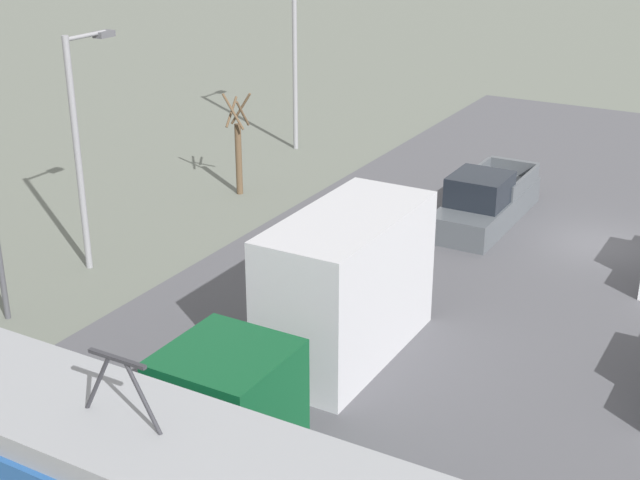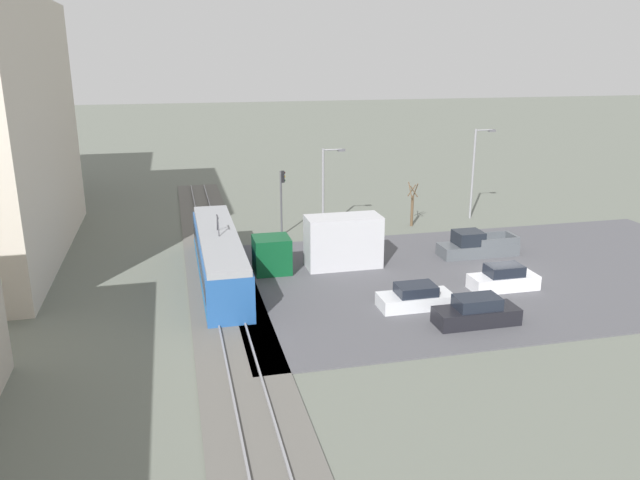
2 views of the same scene
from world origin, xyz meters
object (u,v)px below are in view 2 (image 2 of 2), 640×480
at_px(sedan_car_1, 503,279).
at_px(traffic_light_pole, 282,194).
at_px(box_truck, 326,245).
at_px(sedan_car_2, 476,312).
at_px(street_lamp_near_crossing, 326,183).
at_px(street_lamp_mid_block, 475,167).
at_px(pickup_truck, 476,246).
at_px(street_tree, 412,206).
at_px(light_rail_tram, 219,257).
at_px(sedan_car_0, 416,298).

distance_m(sedan_car_1, traffic_light_pole, 19.56).
height_order(box_truck, sedan_car_2, box_truck).
bearing_deg(street_lamp_near_crossing, street_lamp_mid_block, -85.41).
distance_m(pickup_truck, street_tree, 9.32).
xyz_separation_m(street_tree, street_lamp_mid_block, (1.27, -6.42, 2.94)).
bearing_deg(light_rail_tram, sedan_car_2, -128.38).
height_order(light_rail_tram, sedan_car_1, light_rail_tram).
bearing_deg(light_rail_tram, sedan_car_1, -108.97).
relative_size(box_truck, sedan_car_0, 2.02).
height_order(pickup_truck, street_lamp_mid_block, street_lamp_mid_block).
relative_size(street_lamp_near_crossing, street_lamp_mid_block, 0.87).
xyz_separation_m(pickup_truck, sedan_car_2, (-11.24, 5.71, -0.06)).
bearing_deg(sedan_car_1, street_lamp_near_crossing, 25.75).
relative_size(light_rail_tram, street_tree, 4.03).
xyz_separation_m(pickup_truck, sedan_car_1, (-6.73, 1.53, -0.06)).
bearing_deg(box_truck, street_lamp_near_crossing, -13.75).
distance_m(box_truck, street_tree, 13.65).
relative_size(sedan_car_0, street_lamp_mid_block, 0.54).
relative_size(light_rail_tram, street_lamp_near_crossing, 2.20).
height_order(sedan_car_0, sedan_car_1, sedan_car_1).
xyz_separation_m(box_truck, sedan_car_2, (-11.14, -5.83, -1.02)).
bearing_deg(sedan_car_0, sedan_car_2, 38.64).
distance_m(sedan_car_2, street_lamp_mid_block, 24.44).
distance_m(pickup_truck, traffic_light_pole, 15.99).
bearing_deg(street_lamp_near_crossing, sedan_car_0, -176.29).
relative_size(street_tree, street_lamp_mid_block, 0.47).
distance_m(light_rail_tram, street_tree, 20.08).
distance_m(light_rail_tram, sedan_car_2, 16.96).
distance_m(light_rail_tram, box_truck, 7.47).
xyz_separation_m(light_rail_tram, traffic_light_pole, (9.56, -5.94, 1.88)).
bearing_deg(street_lamp_mid_block, street_lamp_near_crossing, 94.59).
relative_size(light_rail_tram, box_truck, 1.74).
xyz_separation_m(sedan_car_0, sedan_car_1, (1.51, -6.59, 0.07)).
bearing_deg(light_rail_tram, pickup_truck, -87.81).
height_order(light_rail_tram, pickup_truck, light_rail_tram).
relative_size(sedan_car_0, street_tree, 1.15).
bearing_deg(light_rail_tram, sedan_car_0, -124.63).
bearing_deg(sedan_car_0, traffic_light_pole, -163.87).
xyz_separation_m(light_rail_tram, sedan_car_0, (-7.51, -10.87, -0.97)).
xyz_separation_m(sedan_car_2, street_lamp_near_crossing, (20.52, 3.54, 3.39)).
distance_m(traffic_light_pole, street_tree, 11.68).
bearing_deg(sedan_car_1, box_truck, 56.53).
relative_size(sedan_car_1, street_lamp_mid_block, 0.54).
height_order(pickup_truck, traffic_light_pole, traffic_light_pole).
distance_m(box_truck, pickup_truck, 11.59).
distance_m(light_rail_tram, traffic_light_pole, 11.41).
distance_m(sedan_car_0, street_lamp_mid_block, 23.10).
xyz_separation_m(traffic_light_pole, street_lamp_near_crossing, (0.45, -3.80, 0.62)).
xyz_separation_m(sedan_car_1, street_lamp_near_crossing, (16.01, 7.72, 3.39)).
relative_size(street_tree, street_lamp_near_crossing, 0.55).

